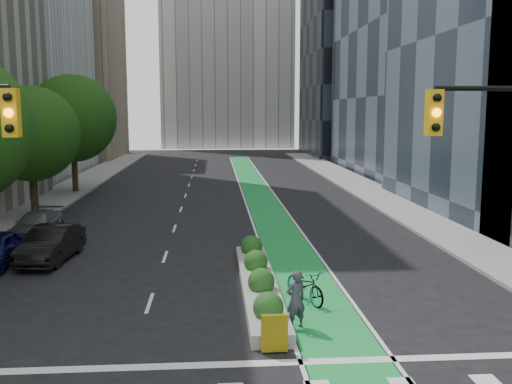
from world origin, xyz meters
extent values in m
cube|color=gray|center=(-11.80, 25.00, 0.07)|extent=(3.60, 90.00, 0.15)
cube|color=gray|center=(11.80, 25.00, 0.07)|extent=(3.60, 90.00, 0.15)
cube|color=green|center=(3.00, 30.00, 0.01)|extent=(2.20, 70.00, 0.01)
cube|color=tan|center=(-20.00, 66.00, 13.00)|extent=(14.00, 16.00, 26.00)
cube|color=black|center=(20.00, 68.00, 14.00)|extent=(14.00, 18.00, 28.00)
cylinder|color=black|center=(-11.00, 22.00, 2.24)|extent=(0.44, 0.44, 4.48)
sphere|color=#1A3F0D|center=(-11.00, 22.00, 4.96)|extent=(5.60, 5.60, 5.60)
cylinder|color=black|center=(-11.00, 32.00, 2.58)|extent=(0.44, 0.44, 5.15)
sphere|color=#1A3F0D|center=(-11.00, 32.00, 5.70)|extent=(6.60, 6.60, 6.60)
cube|color=gold|center=(-4.70, 0.50, 6.25)|extent=(0.34, 0.28, 1.05)
sphere|color=orange|center=(-4.70, 0.34, 6.25)|extent=(0.20, 0.20, 0.20)
cube|color=gold|center=(4.70, 0.50, 6.25)|extent=(0.34, 0.28, 1.05)
sphere|color=orange|center=(4.70, 0.34, 6.25)|extent=(0.20, 0.20, 0.20)
cube|color=gray|center=(1.20, 7.00, 0.20)|extent=(1.20, 10.00, 0.40)
cube|color=yellow|center=(1.20, 1.80, 0.55)|extent=(0.70, 0.12, 1.00)
sphere|color=#194C19|center=(1.20, 3.50, 0.65)|extent=(0.90, 0.90, 0.90)
sphere|color=#194C19|center=(1.20, 6.00, 0.65)|extent=(0.90, 0.90, 0.90)
sphere|color=#194C19|center=(1.20, 8.50, 0.65)|extent=(0.90, 0.90, 0.90)
sphere|color=#194C19|center=(1.20, 11.00, 0.65)|extent=(0.90, 0.90, 0.90)
imported|color=gray|center=(2.65, 5.79, 0.56)|extent=(1.55, 2.24, 1.12)
imported|color=#393640|center=(2.00, 3.48, 0.87)|extent=(0.75, 0.64, 1.73)
imported|color=black|center=(-7.22, 11.68, 0.74)|extent=(1.99, 4.61, 1.48)
imported|color=#545759|center=(-9.23, 16.43, 0.64)|extent=(1.95, 4.46, 1.28)
camera|label=1|loc=(-0.32, -12.30, 6.30)|focal=40.00mm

